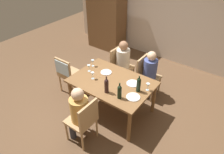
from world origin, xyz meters
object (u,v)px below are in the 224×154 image
armoire_cabinet (106,13)px  dinner_plate_guest_right (133,97)px  chair_near (84,119)px  person_woman_host (124,61)px  person_man_guest (79,111)px  wine_glass_centre (93,62)px  wine_glass_near_right (148,85)px  dinner_plate_guest_left (106,72)px  wine_bottle_tall_green (120,92)px  person_man_bearded (151,71)px  dinner_plate_host (133,83)px  wine_glass_near_left (89,67)px  dining_table (112,85)px  wine_bottle_short_olive (106,85)px  chair_far_left (120,64)px  wine_bottle_dark_red (139,84)px  wine_glass_far (93,74)px  chair_left_end (66,71)px  chair_far_right (146,74)px

armoire_cabinet → dinner_plate_guest_right: 3.49m
chair_near → dinner_plate_guest_right: size_ratio=3.74×
person_woman_host → person_man_guest: 1.85m
wine_glass_centre → wine_glass_near_right: (1.34, -0.04, 0.00)m
wine_glass_near_right → dinner_plate_guest_left: 0.96m
person_woman_host → wine_bottle_tall_green: size_ratio=3.63×
person_man_bearded → dinner_plate_host: person_man_bearded is taller
wine_glass_near_left → wine_glass_centre: 0.21m
wine_bottle_tall_green → dinner_plate_host: size_ratio=1.32×
dinner_plate_host → dinner_plate_guest_right: same height
armoire_cabinet → wine_glass_centre: bearing=-59.5°
dining_table → dinner_plate_guest_right: (0.58, -0.16, 0.09)m
wine_glass_near_right → dinner_plate_host: size_ratio=0.63×
chair_near → dinner_plate_host: (0.28, 1.08, 0.23)m
chair_near → dinner_plate_guest_left: (-0.36, 1.08, 0.23)m
wine_bottle_short_olive → wine_glass_centre: wine_bottle_short_olive is taller
chair_far_left → person_woman_host: bearing=90.0°
chair_near → wine_bottle_short_olive: size_ratio=2.70×
dinner_plate_guest_right → wine_glass_near_left: bearing=171.7°
person_man_guest → wine_glass_near_right: 1.30m
armoire_cabinet → wine_bottle_short_olive: size_ratio=6.41×
wine_glass_near_left → wine_bottle_tall_green: bearing=-18.2°
chair_far_left → person_man_bearded: bearing=90.0°
wine_bottle_short_olive → person_man_guest: bearing=-103.5°
wine_bottle_dark_red → dinner_plate_host: size_ratio=1.38×
wine_glass_near_left → wine_glass_near_right: 1.28m
chair_far_left → wine_bottle_tall_green: size_ratio=2.91×
wine_glass_near_right → wine_glass_far: bearing=-163.2°
armoire_cabinet → dinner_plate_host: 3.10m
person_woman_host → person_man_bearded: 0.70m
armoire_cabinet → wine_bottle_tall_green: bearing=-48.9°
chair_near → person_man_guest: 0.17m
person_woman_host → dinner_plate_guest_right: (0.90, -1.08, 0.10)m
chair_near → wine_glass_centre: size_ratio=6.17×
chair_left_end → dinner_plate_guest_right: 1.75m
dining_table → wine_glass_centre: wine_glass_centre is taller
wine_bottle_dark_red → wine_glass_near_right: bearing=46.2°
wine_bottle_tall_green → wine_glass_near_right: 0.56m
dinner_plate_guest_left → chair_left_end: bearing=-161.6°
dining_table → chair_far_right: size_ratio=1.69×
person_man_bearded → wine_glass_centre: 1.27m
person_man_bearded → wine_glass_near_right: 0.84m
dining_table → wine_bottle_dark_red: wine_bottle_dark_red is taller
person_man_guest → wine_bottle_tall_green: person_man_guest is taller
person_woman_host → wine_glass_near_left: person_woman_host is taller
chair_left_end → dinner_plate_host: bearing=10.8°
wine_glass_centre → dinner_plate_guest_right: (1.24, -0.37, -0.10)m
chair_left_end → wine_glass_far: bearing=-1.9°
wine_glass_near_left → wine_glass_centre: bearing=108.7°
chair_near → dinner_plate_guest_left: 1.16m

